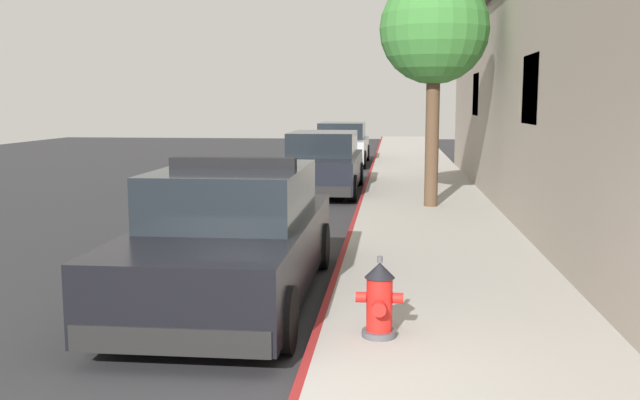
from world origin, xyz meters
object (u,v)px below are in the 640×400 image
(fire_hydrant, at_px, (379,300))
(police_cruiser, at_px, (233,237))
(parked_car_silver_ahead, at_px, (323,164))
(parked_car_dark_far, at_px, (342,145))
(street_tree, at_px, (434,31))

(fire_hydrant, bearing_deg, police_cruiser, 136.30)
(police_cruiser, distance_m, fire_hydrant, 2.44)
(parked_car_silver_ahead, height_order, fire_hydrant, parked_car_silver_ahead)
(parked_car_silver_ahead, distance_m, fire_hydrant, 11.90)
(police_cruiser, relative_size, fire_hydrant, 6.37)
(parked_car_silver_ahead, relative_size, parked_car_dark_far, 1.00)
(street_tree, bearing_deg, parked_car_silver_ahead, 127.86)
(police_cruiser, xyz_separation_m, parked_car_silver_ahead, (0.05, 10.10, -0.00))
(street_tree, bearing_deg, police_cruiser, -111.47)
(parked_car_silver_ahead, bearing_deg, police_cruiser, -90.30)
(parked_car_silver_ahead, bearing_deg, parked_car_dark_far, 90.73)
(parked_car_dark_far, xyz_separation_m, fire_hydrant, (1.81, -20.10, -0.22))
(parked_car_dark_far, bearing_deg, parked_car_silver_ahead, -89.27)
(police_cruiser, xyz_separation_m, street_tree, (2.66, 6.76, 3.00))
(parked_car_silver_ahead, distance_m, street_tree, 5.20)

